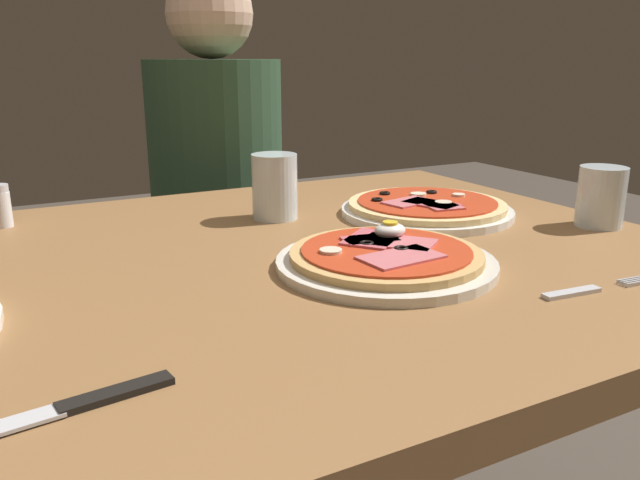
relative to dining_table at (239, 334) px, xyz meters
The scene contains 9 objects.
dining_table is the anchor object (origin of this frame).
pizza_foreground 0.23m from the dining_table, 37.00° to the right, with size 0.28×0.28×0.05m.
pizza_across_left 0.40m from the dining_table, 12.52° to the left, with size 0.29×0.29×0.03m.
water_glass_near 0.28m from the dining_table, 52.64° to the left, with size 0.07×0.07×0.11m.
water_glass_far 0.59m from the dining_table, 10.32° to the right, with size 0.07×0.07×0.09m.
fork 0.45m from the dining_table, 43.66° to the right, with size 0.16×0.03×0.00m.
knife 0.39m from the dining_table, 130.48° to the right, with size 0.20×0.04×0.01m.
salt_shaker 0.44m from the dining_table, 127.69° to the left, with size 0.03×0.03×0.07m.
diner_person 0.77m from the dining_table, 72.44° to the left, with size 0.32×0.32×1.18m.
Camera 1 is at (-0.28, -0.75, 0.99)m, focal length 35.93 mm.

